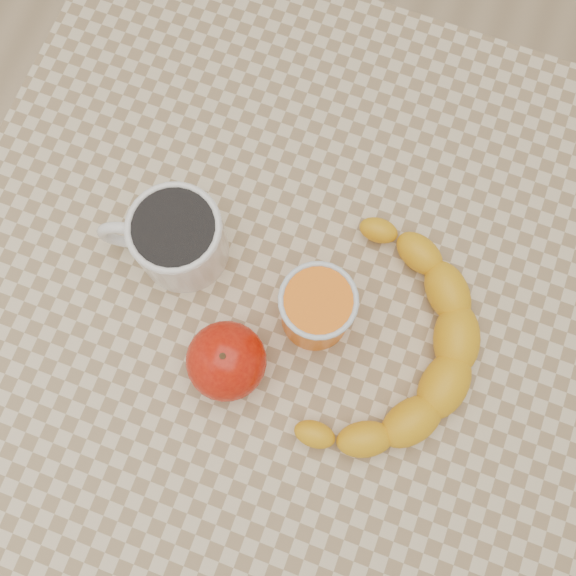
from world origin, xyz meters
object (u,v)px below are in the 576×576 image
(table, at_px, (288,308))
(apple, at_px, (226,361))
(orange_juice_glass, at_px, (317,309))
(banana, at_px, (389,348))
(coffee_mug, at_px, (176,238))

(table, relative_size, apple, 8.39)
(table, height_order, orange_juice_glass, orange_juice_glass)
(orange_juice_glass, xyz_separation_m, banana, (0.09, -0.01, -0.02))
(table, distance_m, banana, 0.17)
(coffee_mug, distance_m, banana, 0.26)
(apple, relative_size, banana, 0.28)
(table, xyz_separation_m, orange_juice_glass, (0.04, -0.02, 0.13))
(apple, distance_m, banana, 0.17)
(orange_juice_glass, xyz_separation_m, apple, (-0.07, -0.08, -0.01))
(table, relative_size, coffee_mug, 5.28)
(coffee_mug, height_order, orange_juice_glass, orange_juice_glass)
(coffee_mug, xyz_separation_m, banana, (0.26, -0.03, -0.02))
(table, xyz_separation_m, coffee_mug, (-0.13, 0.00, 0.13))
(apple, bearing_deg, banana, 25.44)
(table, xyz_separation_m, apple, (-0.03, -0.10, 0.12))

